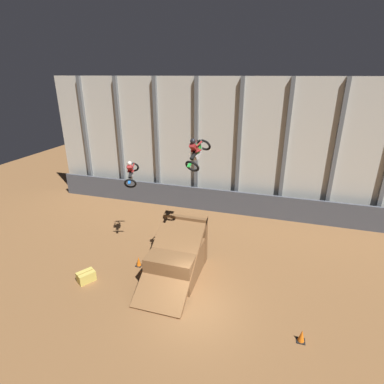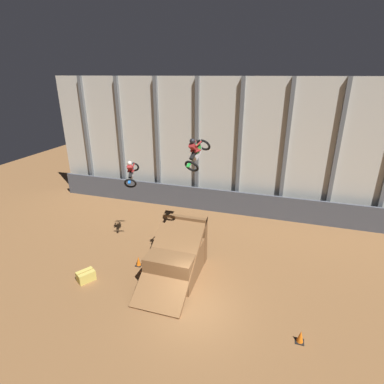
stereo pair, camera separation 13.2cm
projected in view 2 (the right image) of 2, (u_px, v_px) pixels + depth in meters
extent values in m
plane|color=brown|center=(195.00, 310.00, 14.23)|extent=(60.00, 60.00, 0.00)
cube|color=beige|center=(240.00, 148.00, 22.90)|extent=(32.00, 0.12, 10.35)
cube|color=slate|center=(87.00, 138.00, 26.46)|extent=(0.28, 0.28, 10.35)
cube|color=slate|center=(121.00, 141.00, 25.52)|extent=(0.28, 0.28, 10.35)
cube|color=slate|center=(158.00, 143.00, 24.59)|extent=(0.28, 0.28, 10.35)
cube|color=slate|center=(197.00, 146.00, 23.65)|extent=(0.28, 0.28, 10.35)
cube|color=slate|center=(239.00, 149.00, 22.72)|extent=(0.28, 0.28, 10.35)
cube|color=slate|center=(286.00, 152.00, 21.79)|extent=(0.28, 0.28, 10.35)
cube|color=slate|center=(336.00, 156.00, 20.85)|extent=(0.28, 0.28, 10.35)
cube|color=#474C56|center=(235.00, 203.00, 23.73)|extent=(31.36, 0.20, 1.90)
cube|color=brown|center=(177.00, 259.00, 16.65)|extent=(2.53, 3.49, 1.72)
cube|color=brown|center=(185.00, 237.00, 17.77)|extent=(2.58, 0.50, 2.87)
cube|color=brown|center=(172.00, 258.00, 15.77)|extent=(2.58, 5.09, 3.04)
torus|color=black|center=(133.00, 167.00, 18.53)|extent=(0.82, 0.63, 0.70)
torus|color=black|center=(130.00, 183.00, 17.60)|extent=(0.82, 0.63, 0.70)
cube|color=#B7B7BC|center=(131.00, 174.00, 17.94)|extent=(0.35, 0.62, 0.48)
cube|color=blue|center=(131.00, 170.00, 17.91)|extent=(0.34, 0.54, 0.41)
cube|color=black|center=(130.00, 174.00, 17.62)|extent=(0.32, 0.58, 0.36)
cube|color=blue|center=(129.00, 181.00, 17.34)|extent=(0.24, 0.37, 0.21)
cylinder|color=#B7B7BC|center=(132.00, 166.00, 18.23)|extent=(0.08, 0.11, 0.55)
cylinder|color=black|center=(132.00, 164.00, 18.03)|extent=(0.66, 0.14, 0.04)
cube|color=maroon|center=(130.00, 168.00, 17.55)|extent=(0.41, 0.54, 0.48)
sphere|color=silver|center=(130.00, 163.00, 17.38)|extent=(0.35, 0.41, 0.35)
cylinder|color=maroon|center=(129.00, 171.00, 17.78)|extent=(0.24, 0.44, 0.17)
cylinder|color=maroon|center=(133.00, 171.00, 17.78)|extent=(0.24, 0.44, 0.17)
cylinder|color=maroon|center=(128.00, 165.00, 17.69)|extent=(0.24, 0.53, 0.14)
cylinder|color=maroon|center=(133.00, 165.00, 17.69)|extent=(0.24, 0.53, 0.14)
torus|color=black|center=(204.00, 145.00, 14.78)|extent=(0.83, 0.66, 0.66)
torus|color=black|center=(192.00, 166.00, 14.15)|extent=(0.83, 0.66, 0.66)
cube|color=#B7B7BC|center=(197.00, 154.00, 14.35)|extent=(0.31, 0.61, 0.53)
cube|color=green|center=(197.00, 149.00, 14.27)|extent=(0.31, 0.53, 0.45)
cube|color=black|center=(193.00, 155.00, 14.08)|extent=(0.28, 0.55, 0.42)
cube|color=green|center=(189.00, 164.00, 13.91)|extent=(0.21, 0.35, 0.25)
cylinder|color=#B7B7BC|center=(201.00, 144.00, 14.51)|extent=(0.09, 0.18, 0.55)
cylinder|color=black|center=(199.00, 141.00, 14.31)|extent=(0.47, 0.51, 0.04)
cube|color=maroon|center=(193.00, 148.00, 13.96)|extent=(0.39, 0.56, 0.45)
sphere|color=black|center=(192.00, 141.00, 13.76)|extent=(0.34, 0.41, 0.36)
cylinder|color=maroon|center=(193.00, 150.00, 14.24)|extent=(0.20, 0.43, 0.11)
cylinder|color=maroon|center=(198.00, 151.00, 14.12)|extent=(0.20, 0.43, 0.11)
cylinder|color=maroon|center=(193.00, 143.00, 14.13)|extent=(0.20, 0.53, 0.21)
cylinder|color=maroon|center=(198.00, 144.00, 13.97)|extent=(0.20, 0.53, 0.21)
cube|color=black|center=(300.00, 341.00, 12.56)|extent=(0.36, 0.36, 0.03)
cone|color=orange|center=(300.00, 336.00, 12.45)|extent=(0.28, 0.28, 0.55)
cube|color=black|center=(139.00, 265.00, 17.58)|extent=(0.36, 0.36, 0.03)
cone|color=orange|center=(138.00, 261.00, 17.47)|extent=(0.28, 0.28, 0.55)
cube|color=#CCB751|center=(86.00, 276.00, 16.21)|extent=(0.99, 1.08, 0.56)
cube|color=#996623|center=(86.00, 276.00, 16.21)|extent=(0.52, 0.79, 0.57)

